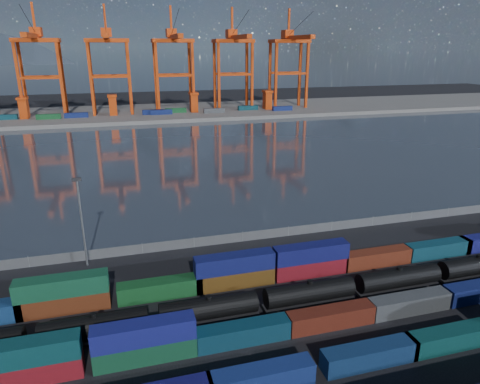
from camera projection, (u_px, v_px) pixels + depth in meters
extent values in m
plane|color=black|center=(296.00, 321.00, 61.76)|extent=(700.00, 700.00, 0.00)
plane|color=#2A323D|center=(185.00, 155.00, 157.48)|extent=(700.00, 700.00, 0.00)
cube|color=#514F4C|center=(158.00, 113.00, 252.89)|extent=(700.00, 70.00, 2.00)
cone|color=#1E2630|center=(280.00, 5.00, 1613.32)|extent=(960.00, 960.00, 380.00)
cone|color=#1E2630|center=(362.00, 18.00, 1715.91)|extent=(840.00, 840.00, 300.00)
cube|color=navy|center=(261.00, 378.00, 49.38)|extent=(12.55, 2.55, 2.72)
cube|color=#0F284F|center=(370.00, 355.00, 53.01)|extent=(12.55, 2.55, 2.72)
cube|color=#0A3838|center=(450.00, 338.00, 56.06)|extent=(12.55, 2.55, 2.72)
cube|color=maroon|center=(26.00, 372.00, 50.25)|extent=(12.73, 2.59, 2.76)
cube|color=#0B383B|center=(23.00, 353.00, 49.36)|extent=(12.73, 2.59, 2.76)
cube|color=#114128|center=(146.00, 351.00, 53.78)|extent=(12.73, 2.59, 2.76)
cube|color=navy|center=(144.00, 332.00, 52.89)|extent=(12.73, 2.59, 2.76)
cube|color=#0C2F40|center=(243.00, 333.00, 57.05)|extent=(12.73, 2.59, 2.76)
cube|color=#521B10|center=(331.00, 318.00, 60.36)|extent=(12.73, 2.59, 2.76)
cube|color=#3D4042|center=(409.00, 304.00, 63.66)|extent=(12.73, 2.59, 2.76)
cube|color=#582611|center=(64.00, 303.00, 63.82)|extent=(13.20, 2.68, 2.86)
cube|color=#134A2F|center=(62.00, 286.00, 62.90)|extent=(13.20, 2.68, 2.86)
cube|color=#134920|center=(160.00, 289.00, 67.46)|extent=(13.20, 2.68, 2.86)
cube|color=#513310|center=(235.00, 278.00, 70.57)|extent=(13.20, 2.68, 2.86)
cube|color=#101553|center=(235.00, 263.00, 69.66)|extent=(13.20, 2.68, 2.86)
cube|color=maroon|center=(310.00, 267.00, 74.06)|extent=(13.20, 2.68, 2.86)
cube|color=#101353|center=(311.00, 252.00, 73.14)|extent=(13.20, 2.68, 2.86)
cube|color=#622413|center=(376.00, 258.00, 77.36)|extent=(13.20, 2.68, 2.86)
cube|color=#0E3A4A|center=(438.00, 249.00, 80.80)|extent=(13.20, 2.68, 2.86)
cube|color=black|center=(9.00, 355.00, 54.63)|extent=(2.68, 1.93, 0.64)
cylinder|color=black|center=(94.00, 326.00, 56.67)|extent=(13.95, 3.11, 3.11)
cylinder|color=black|center=(93.00, 315.00, 56.12)|extent=(0.86, 0.86, 0.54)
cube|color=black|center=(96.00, 337.00, 57.23)|extent=(14.48, 2.15, 0.43)
cube|color=black|center=(58.00, 346.00, 56.13)|extent=(2.68, 1.93, 0.64)
cube|color=black|center=(133.00, 334.00, 58.60)|extent=(2.68, 1.93, 0.64)
cylinder|color=black|center=(209.00, 308.00, 60.65)|extent=(13.95, 3.11, 3.11)
cylinder|color=black|center=(209.00, 298.00, 60.10)|extent=(0.86, 0.86, 0.54)
cube|color=black|center=(209.00, 318.00, 61.20)|extent=(14.48, 2.15, 0.43)
cube|color=black|center=(176.00, 327.00, 60.10)|extent=(2.68, 1.93, 0.64)
cube|color=black|center=(242.00, 316.00, 62.58)|extent=(2.68, 1.93, 0.64)
cylinder|color=black|center=(309.00, 292.00, 64.62)|extent=(13.95, 3.11, 3.11)
cylinder|color=black|center=(310.00, 282.00, 64.07)|extent=(0.86, 0.86, 0.54)
cube|color=black|center=(309.00, 302.00, 65.17)|extent=(14.48, 2.15, 0.43)
cube|color=black|center=(279.00, 309.00, 64.07)|extent=(2.68, 1.93, 0.64)
cube|color=black|center=(337.00, 300.00, 66.55)|extent=(2.68, 1.93, 0.64)
cylinder|color=black|center=(398.00, 278.00, 68.60)|extent=(13.95, 3.11, 3.11)
cylinder|color=black|center=(399.00, 268.00, 68.05)|extent=(0.86, 0.86, 0.54)
cube|color=black|center=(397.00, 287.00, 69.15)|extent=(14.48, 2.15, 0.43)
cube|color=black|center=(370.00, 294.00, 68.05)|extent=(2.68, 1.93, 0.64)
cube|color=black|center=(422.00, 285.00, 70.52)|extent=(2.68, 1.93, 0.64)
cylinder|color=black|center=(477.00, 265.00, 72.57)|extent=(13.95, 3.11, 3.11)
cylinder|color=black|center=(479.00, 256.00, 72.02)|extent=(0.86, 0.86, 0.54)
cube|color=black|center=(475.00, 274.00, 73.12)|extent=(14.48, 2.15, 0.43)
cube|color=black|center=(451.00, 280.00, 72.02)|extent=(2.68, 1.93, 0.64)
cube|color=#595B5E|center=(243.00, 237.00, 86.96)|extent=(160.00, 0.06, 2.00)
cylinder|color=slate|center=(29.00, 262.00, 76.67)|extent=(0.12, 0.12, 2.20)
cylinder|color=slate|center=(87.00, 255.00, 79.24)|extent=(0.12, 0.12, 2.20)
cylinder|color=slate|center=(142.00, 248.00, 81.80)|extent=(0.12, 0.12, 2.20)
cylinder|color=slate|center=(194.00, 242.00, 84.37)|extent=(0.12, 0.12, 2.20)
cylinder|color=slate|center=(243.00, 236.00, 86.93)|extent=(0.12, 0.12, 2.20)
cylinder|color=slate|center=(288.00, 231.00, 89.50)|extent=(0.12, 0.12, 2.20)
cylinder|color=slate|center=(332.00, 226.00, 92.06)|extent=(0.12, 0.12, 2.20)
cylinder|color=slate|center=(373.00, 221.00, 94.62)|extent=(0.12, 0.12, 2.20)
cylinder|color=slate|center=(411.00, 216.00, 97.19)|extent=(0.12, 0.12, 2.20)
cylinder|color=slate|center=(448.00, 212.00, 99.75)|extent=(0.12, 0.12, 2.20)
cylinder|color=slate|center=(82.00, 225.00, 75.20)|extent=(0.36, 0.36, 16.00)
cube|color=black|center=(76.00, 180.00, 72.54)|extent=(1.60, 0.40, 0.60)
cube|color=#C0380D|center=(19.00, 82.00, 219.09)|extent=(1.46, 1.46, 41.11)
cube|color=#C0380D|center=(23.00, 81.00, 229.09)|extent=(1.46, 1.46, 41.11)
cube|color=#C0380D|center=(61.00, 82.00, 224.25)|extent=(1.46, 1.46, 41.11)
cube|color=#C0380D|center=(63.00, 80.00, 234.24)|extent=(1.46, 1.46, 41.11)
cube|color=#C0380D|center=(40.00, 78.00, 221.01)|extent=(20.10, 1.28, 1.28)
cube|color=#C0380D|center=(43.00, 77.00, 231.01)|extent=(20.10, 1.28, 1.28)
cube|color=#C0380D|center=(36.00, 40.00, 220.07)|extent=(22.84, 12.79, 2.01)
cube|color=#C0380D|center=(32.00, 36.00, 209.49)|extent=(2.74, 43.85, 2.28)
cube|color=#C0380D|center=(36.00, 32.00, 222.08)|extent=(5.48, 7.31, 4.57)
cube|color=#C0380D|center=(33.00, 17.00, 218.21)|extent=(1.10, 1.10, 14.62)
cylinder|color=black|center=(29.00, 22.00, 205.43)|extent=(0.22, 37.60, 12.41)
cube|color=#C0380D|center=(91.00, 81.00, 228.07)|extent=(1.46, 1.46, 41.11)
cube|color=#C0380D|center=(92.00, 80.00, 238.06)|extent=(1.46, 1.46, 41.11)
cube|color=#C0380D|center=(130.00, 80.00, 233.22)|extent=(1.46, 1.46, 41.11)
cube|color=#C0380D|center=(129.00, 79.00, 243.22)|extent=(1.46, 1.46, 41.11)
cube|color=#C0380D|center=(110.00, 77.00, 229.99)|extent=(20.10, 1.28, 1.28)
cube|color=#C0380D|center=(110.00, 75.00, 239.98)|extent=(20.10, 1.28, 1.28)
cube|color=#C0380D|center=(107.00, 40.00, 229.04)|extent=(22.84, 12.79, 2.01)
cube|color=#C0380D|center=(106.00, 36.00, 218.46)|extent=(2.74, 43.85, 2.28)
cube|color=#C0380D|center=(106.00, 32.00, 231.06)|extent=(5.48, 7.31, 4.57)
cube|color=#C0380D|center=(105.00, 19.00, 227.19)|extent=(1.10, 1.10, 14.62)
cylinder|color=black|center=(105.00, 23.00, 214.41)|extent=(0.22, 37.60, 12.41)
cube|color=#C0380D|center=(157.00, 80.00, 237.04)|extent=(1.46, 1.46, 41.11)
cube|color=#C0380D|center=(156.00, 78.00, 247.04)|extent=(1.46, 1.46, 41.11)
cube|color=#C0380D|center=(193.00, 79.00, 242.20)|extent=(1.46, 1.46, 41.11)
cube|color=#C0380D|center=(190.00, 78.00, 252.19)|extent=(1.46, 1.46, 41.11)
cube|color=#C0380D|center=(175.00, 76.00, 238.96)|extent=(20.10, 1.28, 1.28)
cube|color=#C0380D|center=(173.00, 74.00, 248.96)|extent=(20.10, 1.28, 1.28)
cube|color=#C0380D|center=(172.00, 41.00, 238.02)|extent=(22.84, 12.79, 2.01)
cube|color=#C0380D|center=(175.00, 37.00, 227.44)|extent=(2.74, 43.85, 2.28)
cube|color=#C0380D|center=(171.00, 33.00, 240.03)|extent=(5.48, 7.31, 4.57)
cube|color=#C0380D|center=(171.00, 20.00, 236.16)|extent=(1.10, 1.10, 14.62)
cylinder|color=black|center=(175.00, 24.00, 223.38)|extent=(0.22, 37.60, 12.41)
cube|color=#C0380D|center=(219.00, 79.00, 246.02)|extent=(1.46, 1.46, 41.11)
cube|color=#C0380D|center=(215.00, 77.00, 256.01)|extent=(1.46, 1.46, 41.11)
cube|color=#C0380D|center=(252.00, 78.00, 251.17)|extent=(1.46, 1.46, 41.11)
cube|color=#C0380D|center=(247.00, 77.00, 261.17)|extent=(1.46, 1.46, 41.11)
cube|color=#C0380D|center=(236.00, 75.00, 247.94)|extent=(20.10, 1.28, 1.28)
cube|color=#C0380D|center=(231.00, 74.00, 257.93)|extent=(20.10, 1.28, 1.28)
cube|color=#C0380D|center=(233.00, 41.00, 246.99)|extent=(22.84, 12.79, 2.01)
cube|color=#C0380D|center=(238.00, 37.00, 236.41)|extent=(2.74, 43.85, 2.28)
cube|color=#C0380D|center=(231.00, 34.00, 249.01)|extent=(5.48, 7.31, 4.57)
cube|color=#C0380D|center=(232.00, 21.00, 245.14)|extent=(1.10, 1.10, 14.62)
cylinder|color=black|center=(239.00, 25.00, 232.36)|extent=(0.22, 37.60, 12.41)
cube|color=#C0380D|center=(276.00, 77.00, 254.99)|extent=(1.46, 1.46, 41.11)
cube|color=#C0380D|center=(270.00, 76.00, 264.99)|extent=(1.46, 1.46, 41.11)
cube|color=#C0380D|center=(307.00, 77.00, 260.15)|extent=(1.46, 1.46, 41.11)
cube|color=#C0380D|center=(300.00, 76.00, 270.14)|extent=(1.46, 1.46, 41.11)
cube|color=#C0380D|center=(292.00, 74.00, 256.91)|extent=(20.10, 1.28, 1.28)
cube|color=#C0380D|center=(285.00, 73.00, 266.91)|extent=(20.10, 1.28, 1.28)
cube|color=#C0380D|center=(289.00, 41.00, 255.97)|extent=(22.84, 12.79, 2.01)
cube|color=#C0380D|center=(297.00, 38.00, 245.39)|extent=(2.74, 43.85, 2.28)
cube|color=#C0380D|center=(287.00, 34.00, 257.98)|extent=(5.48, 7.31, 4.57)
cube|color=#C0380D|center=(289.00, 22.00, 254.11)|extent=(1.10, 1.10, 14.62)
cylinder|color=black|center=(299.00, 25.00, 241.33)|extent=(0.22, 37.60, 12.41)
cube|color=navy|center=(161.00, 112.00, 238.35)|extent=(12.00, 2.44, 2.60)
cube|color=navy|center=(282.00, 108.00, 253.06)|extent=(12.00, 2.44, 2.60)
cube|color=navy|center=(153.00, 112.00, 238.53)|extent=(12.00, 2.44, 2.60)
cube|color=#0C3842|center=(5.00, 117.00, 221.32)|extent=(12.00, 2.44, 2.60)
cube|color=#3F4244|center=(214.00, 111.00, 244.17)|extent=(12.00, 2.44, 2.60)
cube|color=#144C23|center=(49.00, 117.00, 222.94)|extent=(12.00, 2.44, 2.60)
cube|color=navy|center=(76.00, 115.00, 227.63)|extent=(12.00, 2.44, 2.60)
cube|color=#144C23|center=(176.00, 110.00, 244.96)|extent=(12.00, 2.44, 2.60)
cube|color=#0C3842|center=(248.00, 108.00, 255.40)|extent=(12.00, 2.44, 2.60)
cube|color=#C0380D|center=(24.00, 109.00, 223.90)|extent=(4.00, 6.00, 10.00)
cube|color=#C0380D|center=(22.00, 98.00, 222.13)|extent=(5.00, 7.00, 1.20)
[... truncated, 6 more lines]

